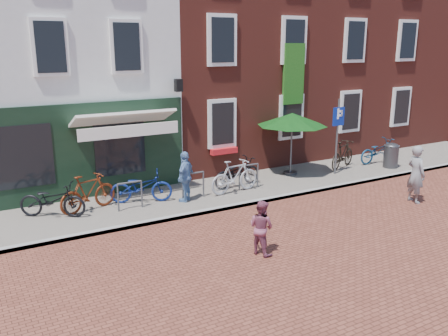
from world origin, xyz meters
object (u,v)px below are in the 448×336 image
parasol (292,117)px  bicycle_4 (237,172)px  boy (261,227)px  bicycle_0 (52,200)px  woman (416,174)px  cafe_person (186,176)px  bicycle_5 (343,155)px  bicycle_1 (88,193)px  parking_sign (338,127)px  bicycle_3 (235,176)px  litter_bin (391,154)px  bicycle_6 (378,151)px  bicycle_2 (141,187)px

parasol → bicycle_4: (-2.50, -0.38, -1.60)m
boy → bicycle_0: boy is taller
parasol → woman: parasol is taller
parasol → bicycle_0: size_ratio=1.37×
cafe_person → bicycle_5: bearing=145.8°
bicycle_0 → bicycle_4: bearing=-58.1°
bicycle_1 → bicycle_4: 4.86m
parasol → woman: size_ratio=1.42×
parking_sign → bicycle_0: bearing=177.1°
bicycle_0 → bicycle_3: bearing=-63.5°
litter_bin → cafe_person: 8.51m
boy → cafe_person: cafe_person is taller
bicycle_3 → bicycle_6: 6.92m
bicycle_0 → bicycle_1: (0.98, 0.01, 0.05)m
cafe_person → litter_bin: bearing=139.5°
woman → bicycle_6: bearing=-27.3°
litter_bin → bicycle_0: bearing=176.1°
parking_sign → parasol: bearing=150.7°
bicycle_1 → litter_bin: bearing=-111.7°
boy → bicycle_3: boy is taller
bicycle_5 → bicycle_6: bicycle_5 is taller
litter_bin → bicycle_6: litter_bin is taller
woman → bicycle_4: bearing=52.9°
woman → bicycle_1: bearing=72.7°
litter_bin → boy: size_ratio=0.78×
boy → parasol: bearing=-62.0°
parasol → bicycle_4: parasol is taller
parasol → bicycle_2: (-5.80, -0.33, -1.60)m
litter_bin → bicycle_2: (-9.70, 0.81, -0.04)m
bicycle_3 → bicycle_2: bearing=73.7°
woman → parking_sign: bearing=7.9°
bicycle_1 → bicycle_3: 4.50m
parasol → bicycle_3: (-2.90, -0.89, -1.55)m
woman → bicycle_5: size_ratio=0.99×
cafe_person → bicycle_3: cafe_person is taller
bicycle_0 → bicycle_5: (10.52, -0.02, 0.05)m
boy → litter_bin: bearing=-85.0°
litter_bin → bicycle_1: bearing=175.7°
parasol → woman: 4.62m
woman → bicycle_5: 3.89m
bicycle_1 → bicycle_6: size_ratio=0.97×
litter_bin → bicycle_0: litter_bin is taller
woman → bicycle_3: bearing=59.7°
bicycle_2 → bicycle_5: bicycle_5 is taller
parking_sign → boy: size_ratio=2.11×
bicycle_0 → boy: bearing=-108.2°
litter_bin → woman: size_ratio=0.57×
bicycle_0 → parasol: bearing=-55.3°
bicycle_1 → parasol: bearing=-105.2°
bicycle_6 → cafe_person: bearing=94.2°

